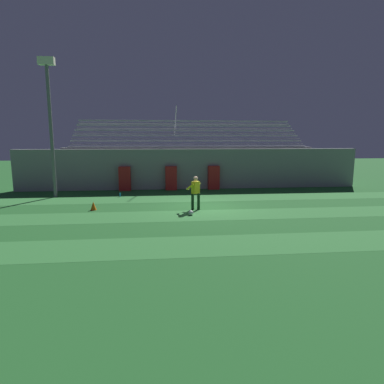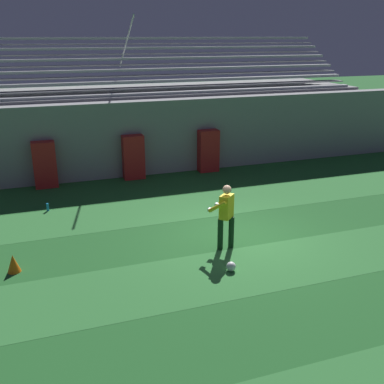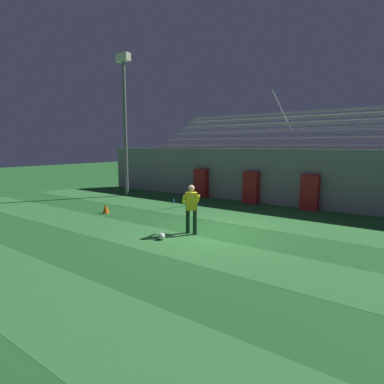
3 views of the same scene
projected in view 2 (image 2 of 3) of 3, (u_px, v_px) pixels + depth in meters
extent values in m
plane|color=#236028|center=(236.00, 236.00, 12.03)|extent=(80.00, 80.00, 0.00)
cube|color=#337A38|center=(266.00, 266.00, 10.47)|extent=(28.00, 2.13, 0.01)
cube|color=#337A38|center=(203.00, 204.00, 14.27)|extent=(28.00, 2.13, 0.01)
cube|color=gray|center=(168.00, 136.00, 17.36)|extent=(24.00, 0.60, 2.80)
cube|color=#B21E1E|center=(133.00, 157.00, 16.61)|extent=(0.78, 0.44, 1.64)
cube|color=#B21E1E|center=(208.00, 151.00, 17.52)|extent=(0.78, 0.44, 1.64)
cube|color=#B21E1E|center=(45.00, 165.00, 15.65)|extent=(0.78, 0.44, 1.64)
cube|color=gray|center=(151.00, 123.00, 19.76)|extent=(18.00, 4.60, 2.90)
cube|color=#B7B7BC|center=(162.00, 93.00, 17.52)|extent=(17.10, 0.36, 0.10)
cube|color=gray|center=(163.00, 100.00, 17.42)|extent=(17.10, 0.60, 0.04)
cube|color=#B7B7BC|center=(157.00, 81.00, 18.01)|extent=(17.10, 0.36, 0.10)
cube|color=gray|center=(158.00, 87.00, 17.91)|extent=(17.10, 0.60, 0.04)
cube|color=#B7B7BC|center=(152.00, 69.00, 18.50)|extent=(17.10, 0.36, 0.10)
cube|color=gray|center=(154.00, 76.00, 18.40)|extent=(17.10, 0.60, 0.04)
cube|color=#B7B7BC|center=(148.00, 59.00, 19.00)|extent=(17.10, 0.36, 0.10)
cube|color=gray|center=(149.00, 64.00, 18.89)|extent=(17.10, 0.60, 0.04)
cube|color=#B7B7BC|center=(144.00, 48.00, 19.49)|extent=(17.10, 0.36, 0.10)
cube|color=gray|center=(145.00, 54.00, 19.39)|extent=(17.10, 0.60, 0.04)
cube|color=#B7B7BC|center=(140.00, 38.00, 19.98)|extent=(17.10, 0.36, 0.10)
cube|color=gray|center=(141.00, 44.00, 19.88)|extent=(17.10, 0.60, 0.04)
cylinder|color=#B7B7BC|center=(126.00, 43.00, 17.94)|extent=(0.06, 3.33, 2.05)
cylinder|color=#143319|center=(220.00, 234.00, 11.20)|extent=(0.20, 0.20, 0.82)
cylinder|color=#143319|center=(231.00, 232.00, 11.29)|extent=(0.20, 0.20, 0.82)
cube|color=yellow|center=(227.00, 207.00, 11.01)|extent=(0.44, 0.43, 0.60)
sphere|color=tan|center=(227.00, 190.00, 10.86)|extent=(0.22, 0.22, 0.22)
cylinder|color=yellow|center=(217.00, 207.00, 10.86)|extent=(0.39, 0.41, 0.37)
cylinder|color=yellow|center=(225.00, 201.00, 11.25)|extent=(0.39, 0.41, 0.37)
cube|color=silver|center=(210.00, 210.00, 11.02)|extent=(0.16, 0.16, 0.08)
cube|color=silver|center=(217.00, 205.00, 11.35)|extent=(0.16, 0.16, 0.08)
sphere|color=white|center=(231.00, 266.00, 10.23)|extent=(0.22, 0.22, 0.22)
cone|color=orange|center=(13.00, 263.00, 10.16)|extent=(0.30, 0.30, 0.42)
cylinder|color=#1E8CD8|center=(48.00, 207.00, 13.72)|extent=(0.07, 0.07, 0.24)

